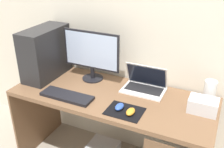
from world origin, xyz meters
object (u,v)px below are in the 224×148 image
(laptop, at_px, (144,85))
(projector, at_px, (203,105))
(mouse_left, at_px, (119,107))
(monitor, at_px, (91,54))
(keyboard, at_px, (67,96))
(mouse_right, at_px, (131,112))
(pc_tower, at_px, (46,53))
(speaker, at_px, (210,91))

(laptop, distance_m, projector, 0.49)
(mouse_left, bearing_deg, monitor, 140.64)
(keyboard, distance_m, mouse_left, 0.44)
(laptop, height_order, mouse_right, laptop)
(laptop, bearing_deg, pc_tower, -172.08)
(mouse_right, bearing_deg, speaker, 41.32)
(monitor, xyz_separation_m, mouse_left, (0.41, -0.34, -0.22))
(mouse_left, bearing_deg, pc_tower, 164.21)
(speaker, height_order, mouse_right, speaker)
(projector, xyz_separation_m, mouse_right, (-0.45, -0.25, -0.03))
(projector, relative_size, mouse_left, 2.08)
(projector, xyz_separation_m, keyboard, (-0.98, -0.25, -0.04))
(mouse_right, bearing_deg, pc_tower, 164.32)
(mouse_left, bearing_deg, speaker, 34.45)
(mouse_right, bearing_deg, laptop, 94.29)
(monitor, bearing_deg, pc_tower, -164.83)
(mouse_left, bearing_deg, mouse_right, -14.74)
(monitor, distance_m, speaker, 0.99)
(pc_tower, height_order, monitor, pc_tower)
(projector, bearing_deg, keyboard, -165.92)
(pc_tower, distance_m, laptop, 0.90)
(projector, distance_m, keyboard, 1.01)
(mouse_left, bearing_deg, laptop, 79.21)
(monitor, distance_m, laptop, 0.52)
(projector, bearing_deg, mouse_left, -157.42)
(monitor, distance_m, mouse_left, 0.57)
(speaker, relative_size, mouse_right, 1.78)
(laptop, xyz_separation_m, mouse_left, (-0.07, -0.35, -0.02))
(laptop, bearing_deg, monitor, -178.35)
(pc_tower, bearing_deg, speaker, 6.51)
(pc_tower, height_order, keyboard, pc_tower)
(projector, height_order, mouse_left, projector)
(monitor, height_order, laptop, monitor)
(monitor, height_order, mouse_right, monitor)
(pc_tower, distance_m, projector, 1.36)
(speaker, xyz_separation_m, mouse_left, (-0.56, -0.39, -0.06))
(monitor, bearing_deg, keyboard, -94.15)
(pc_tower, height_order, speaker, pc_tower)
(laptop, relative_size, mouse_left, 3.53)
(monitor, xyz_separation_m, laptop, (0.48, 0.01, -0.19))
(laptop, distance_m, speaker, 0.50)
(monitor, relative_size, keyboard, 1.22)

